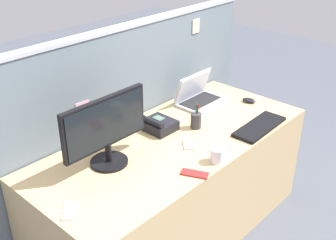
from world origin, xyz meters
The scene contains 13 objects.
ground_plane centered at (0.00, 0.00, 0.00)m, with size 10.00×10.00×0.00m, color #4C515B.
desk centered at (0.00, 0.00, 0.37)m, with size 1.89×0.82×0.73m, color tan.
cubicle_divider centered at (0.00, 0.45, 0.69)m, with size 2.36×0.07×1.37m.
desktop_monitor centered at (-0.45, 0.10, 0.95)m, with size 0.55×0.22×0.40m.
laptop centered at (0.53, 0.24, 0.78)m, with size 0.35×0.24×0.22m.
desk_phone centered at (0.03, 0.16, 0.77)m, with size 0.18×0.20×0.10m.
keyboard_main centered at (0.49, -0.31, 0.74)m, with size 0.44×0.16×0.02m, color black.
computer_mouse_right_hand centered at (0.78, -0.04, 0.75)m, with size 0.06×0.10×0.03m, color black.
pen_cup centered at (0.21, 0.00, 0.78)m, with size 0.07×0.07×0.18m.
cell_phone_white_slab centered at (-0.85, -0.09, 0.73)m, with size 0.06×0.13×0.01m, color silver.
cell_phone_red_case centered at (-0.21, -0.33, 0.73)m, with size 0.06×0.15×0.01m, color #B22323.
cell_phone_silver_slab centered at (0.01, -0.11, 0.73)m, with size 0.06×0.13×0.01m, color #B7BAC1.
coffee_mug centered at (-0.02, -0.35, 0.77)m, with size 0.12×0.08×0.09m.
Camera 1 is at (-1.70, -1.51, 2.05)m, focal length 45.13 mm.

